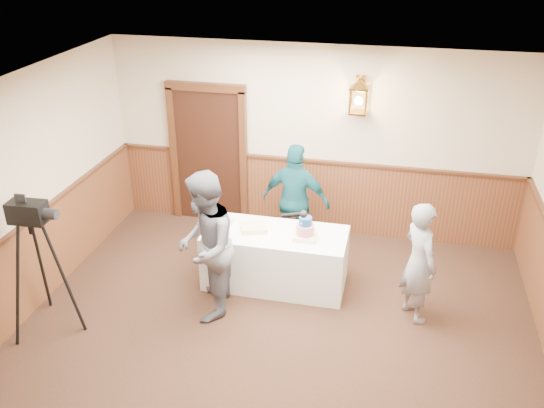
{
  "coord_description": "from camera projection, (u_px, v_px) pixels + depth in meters",
  "views": [
    {
      "loc": [
        1.12,
        -4.27,
        4.3
      ],
      "look_at": [
        -0.22,
        1.7,
        1.25
      ],
      "focal_mm": 38.0,
      "sensor_mm": 36.0,
      "label": 1
    }
  ],
  "objects": [
    {
      "name": "ground",
      "position": [
        257.0,
        388.0,
        5.86
      ],
      "size": [
        7.0,
        7.0,
        0.0
      ],
      "primitive_type": "plane",
      "color": "black",
      "rests_on": "ground"
    },
    {
      "name": "assistant_p",
      "position": [
        296.0,
        201.0,
        7.89
      ],
      "size": [
        1.0,
        0.53,
        1.63
      ],
      "primitive_type": "imported",
      "rotation": [
        0.0,
        0.0,
        3.0
      ],
      "color": "#134E57",
      "rests_on": "ground"
    },
    {
      "name": "interviewer",
      "position": [
        205.0,
        247.0,
        6.61
      ],
      "size": [
        1.59,
        0.99,
        1.82
      ],
      "rotation": [
        0.0,
        0.0,
        -1.4
      ],
      "color": "slate",
      "rests_on": "ground"
    },
    {
      "name": "sheet_cake_yellow",
      "position": [
        254.0,
        228.0,
        7.27
      ],
      "size": [
        0.38,
        0.33,
        0.06
      ],
      "primitive_type": "cube",
      "rotation": [
        0.0,
        0.0,
        0.35
      ],
      "color": "#EDDC8D",
      "rests_on": "display_table"
    },
    {
      "name": "room_shell",
      "position": [
        261.0,
        236.0,
        5.59
      ],
      "size": [
        6.02,
        7.02,
        2.81
      ],
      "color": "beige",
      "rests_on": "ground"
    },
    {
      "name": "tiered_cake",
      "position": [
        305.0,
        230.0,
        7.06
      ],
      "size": [
        0.3,
        0.3,
        0.29
      ],
      "rotation": [
        0.0,
        0.0,
        0.06
      ],
      "color": "#F8E2BA",
      "rests_on": "display_table"
    },
    {
      "name": "sheet_cake_green",
      "position": [
        222.0,
        223.0,
        7.41
      ],
      "size": [
        0.26,
        0.21,
        0.06
      ],
      "primitive_type": "cube",
      "rotation": [
        0.0,
        0.0,
        -0.02
      ],
      "color": "#A3D495",
      "rests_on": "display_table"
    },
    {
      "name": "tv_camera_rig",
      "position": [
        41.0,
        274.0,
        6.44
      ],
      "size": [
        0.64,
        0.59,
        1.62
      ],
      "rotation": [
        0.0,
        0.0,
        0.05
      ],
      "color": "black",
      "rests_on": "ground"
    },
    {
      "name": "baker",
      "position": [
        419.0,
        262.0,
        6.61
      ],
      "size": [
        0.6,
        0.66,
        1.51
      ],
      "primitive_type": "imported",
      "rotation": [
        0.0,
        0.0,
        2.15
      ],
      "color": "gray",
      "rests_on": "ground"
    },
    {
      "name": "display_table",
      "position": [
        275.0,
        258.0,
        7.4
      ],
      "size": [
        1.8,
        0.8,
        0.75
      ],
      "primitive_type": "cube",
      "color": "white",
      "rests_on": "ground"
    }
  ]
}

